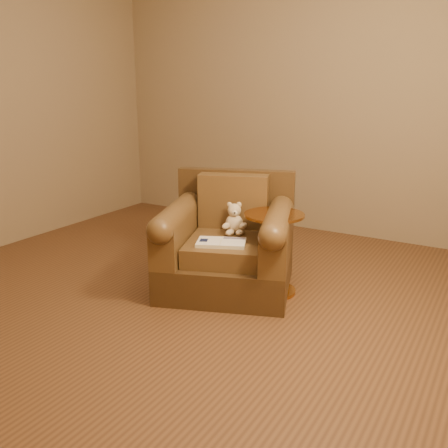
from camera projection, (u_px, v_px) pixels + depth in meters
The scene contains 6 objects.
floor at pixel (177, 287), 3.76m from camera, with size 4.00×4.00×0.00m, color brown.
room at pixel (170, 47), 3.29m from camera, with size 4.02×4.02×2.71m.
armchair at pixel (228, 245), 3.72m from camera, with size 1.17×1.14×0.83m.
teddy_bear at pixel (234, 221), 3.74m from camera, with size 0.18×0.20×0.24m.
guidebook at pixel (221, 243), 3.49m from camera, with size 0.39×0.32×0.03m.
side_table at pixel (273, 251), 3.59m from camera, with size 0.43×0.43×0.60m.
Camera 1 is at (2.08, -2.82, 1.50)m, focal length 40.00 mm.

